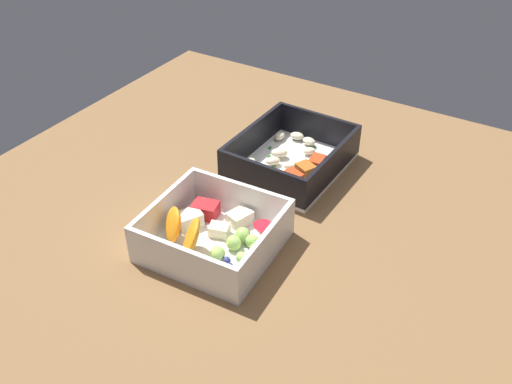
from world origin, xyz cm
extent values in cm
cube|color=brown|center=(0.00, 0.00, 1.00)|extent=(80.00, 80.00, 2.00)
cube|color=white|center=(-11.22, 0.76, 2.30)|extent=(18.02, 14.89, 0.60)
cube|color=black|center=(-19.77, 0.96, 4.99)|extent=(0.93, 14.50, 4.78)
cube|color=black|center=(-2.68, 0.57, 4.99)|extent=(0.93, 14.50, 4.78)
cube|color=black|center=(-11.06, 7.70, 4.99)|extent=(16.51, 0.98, 4.78)
cube|color=black|center=(-11.38, -6.18, 4.99)|extent=(16.51, 0.98, 4.78)
ellipsoid|color=beige|center=(-5.67, -1.52, 3.45)|extent=(2.51, 1.82, 1.21)
ellipsoid|color=beige|center=(-18.03, -1.81, 3.38)|extent=(1.92, 2.46, 1.11)
ellipsoid|color=beige|center=(-15.08, 1.90, 3.30)|extent=(2.37, 2.43, 1.00)
ellipsoid|color=beige|center=(-9.88, 1.37, 3.38)|extent=(2.53, 2.71, 1.11)
ellipsoid|color=beige|center=(-4.39, -3.58, 3.46)|extent=(2.98, 2.66, 1.23)
ellipsoid|color=beige|center=(-9.55, -1.45, 3.41)|extent=(2.76, 2.77, 1.15)
ellipsoid|color=beige|center=(-6.89, -4.00, 3.56)|extent=(3.03, 2.37, 1.36)
ellipsoid|color=beige|center=(-11.92, -1.67, 3.51)|extent=(2.92, 3.16, 1.30)
ellipsoid|color=beige|center=(-16.61, -4.23, 3.38)|extent=(2.30, 1.68, 1.11)
ellipsoid|color=beige|center=(-17.55, 0.60, 3.37)|extent=(2.00, 2.50, 1.11)
cube|color=red|center=(-13.06, 4.23, 3.26)|extent=(2.93, 2.13, 1.31)
cube|color=red|center=(-7.03, 3.36, 3.50)|extent=(2.74, 3.13, 1.80)
cube|color=#AD5B1E|center=(-9.88, 3.92, 3.47)|extent=(3.10, 3.26, 1.73)
cube|color=#387A33|center=(-8.54, -2.56, 2.70)|extent=(0.60, 0.40, 0.20)
cube|color=#387A33|center=(-9.35, -1.18, 2.70)|extent=(0.60, 0.40, 0.20)
cube|color=#387A33|center=(-12.66, -2.76, 2.70)|extent=(0.60, 0.40, 0.20)
cube|color=#387A33|center=(-11.34, -3.15, 2.70)|extent=(0.60, 0.40, 0.20)
cube|color=#387A33|center=(-13.50, -4.24, 2.70)|extent=(0.60, 0.40, 0.20)
cube|color=#387A33|center=(-17.13, 1.84, 2.70)|extent=(0.60, 0.40, 0.20)
cube|color=white|center=(9.69, 1.04, 2.30)|extent=(15.42, 16.14, 0.60)
cube|color=white|center=(2.68, 0.67, 5.03)|extent=(1.40, 15.41, 4.85)
cube|color=white|center=(16.70, 1.40, 5.03)|extent=(1.40, 15.41, 4.85)
cube|color=white|center=(9.31, 8.43, 5.03)|extent=(13.45, 1.30, 4.85)
cube|color=white|center=(10.08, -6.36, 5.03)|extent=(13.45, 1.30, 4.85)
ellipsoid|color=orange|center=(12.78, 0.28, 5.33)|extent=(6.02, 5.41, 5.26)
ellipsoid|color=orange|center=(11.78, -3.63, 5.09)|extent=(5.18, 5.37, 4.78)
cube|color=#F4EACC|center=(4.69, 1.72, 3.52)|extent=(3.63, 3.13, 1.84)
cube|color=#F4EACC|center=(7.96, 0.67, 3.35)|extent=(2.56, 2.97, 1.51)
cube|color=red|center=(5.70, -3.09, 3.61)|extent=(3.21, 3.85, 2.03)
cube|color=#F4EACC|center=(8.39, -3.77, 3.57)|extent=(4.02, 3.71, 1.95)
sphere|color=#9ECC60|center=(7.67, 5.41, 3.45)|extent=(1.71, 1.71, 1.71)
sphere|color=#9ECC60|center=(9.27, 3.74, 3.58)|extent=(1.96, 1.96, 1.96)
sphere|color=#9ECC60|center=(10.79, 5.85, 3.32)|extent=(1.44, 1.44, 1.44)
sphere|color=#9ECC60|center=(11.91, 3.14, 3.53)|extent=(1.87, 1.87, 1.87)
sphere|color=#9ECC60|center=(8.73, 6.71, 3.46)|extent=(1.73, 1.73, 1.73)
sphere|color=#9ECC60|center=(7.41, 3.90, 3.59)|extent=(1.98, 1.98, 1.98)
cone|color=red|center=(5.50, 5.72, 3.60)|extent=(2.50, 2.50, 2.00)
sphere|color=navy|center=(15.57, 5.20, 3.06)|extent=(0.92, 0.92, 0.92)
sphere|color=navy|center=(14.43, 3.39, 3.09)|extent=(0.99, 0.99, 0.99)
sphere|color=navy|center=(13.22, 7.40, 3.06)|extent=(0.93, 0.93, 0.93)
sphere|color=navy|center=(12.00, 4.49, 3.12)|extent=(1.04, 1.04, 1.04)
sphere|color=navy|center=(12.71, 5.39, 3.12)|extent=(1.04, 1.04, 1.04)
sphere|color=navy|center=(14.56, 6.06, 3.11)|extent=(1.02, 1.02, 1.02)
camera|label=1|loc=(53.05, 33.48, 50.30)|focal=39.80mm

